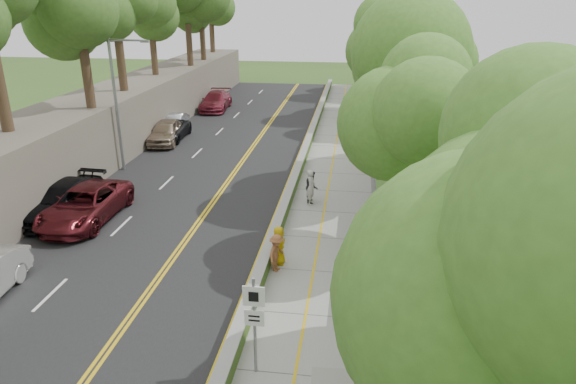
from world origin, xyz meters
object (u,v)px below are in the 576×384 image
streetlight (119,96)px  person_far (364,152)px  signpost (254,316)px  car_2 (85,205)px  construction_barrel (366,162)px  painter_0 (279,245)px

streetlight → person_far: size_ratio=4.86×
signpost → car_2: 13.91m
construction_barrel → car_2: car_2 is taller
painter_0 → construction_barrel: bearing=-14.1°
streetlight → construction_barrel: 15.45m
signpost → construction_barrel: signpost is taller
streetlight → signpost: size_ratio=2.58×
construction_barrel → painter_0: (-3.55, -12.58, 0.32)m
signpost → car_2: (-10.18, 9.42, -1.10)m
signpost → person_far: 20.34m
car_2 → person_far: bearing=38.7°
construction_barrel → car_2: (-13.43, -9.60, 0.32)m
signpost → construction_barrel: (3.25, 19.02, -1.42)m
streetlight → painter_0: (11.21, -10.58, -3.78)m
construction_barrel → person_far: person_far is taller
car_2 → person_far: (13.33, 10.64, 0.01)m
streetlight → car_2: 8.59m
streetlight → car_2: streetlight is taller
signpost → car_2: size_ratio=0.53×
construction_barrel → signpost: bearing=-99.7°
streetlight → person_far: (14.66, 3.05, -3.77)m
streetlight → construction_barrel: size_ratio=8.19×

